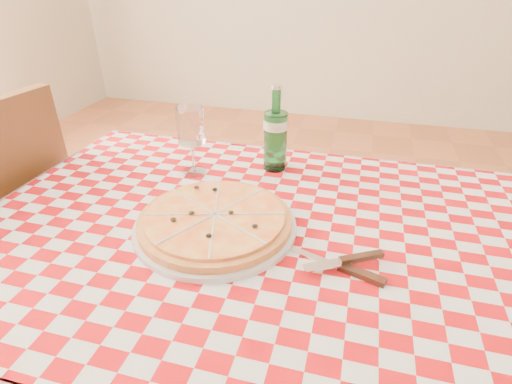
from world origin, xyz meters
TOP-DOWN VIEW (x-y plane):
  - dining_table at (0.00, 0.00)m, footprint 1.20×0.80m
  - tablecloth at (0.00, 0.00)m, footprint 1.30×0.90m
  - pizza_plate at (-0.09, -0.02)m, footprint 0.44×0.44m
  - water_bottle at (-0.03, 0.31)m, footprint 0.07×0.07m
  - wine_glass at (-0.24, 0.22)m, footprint 0.08×0.08m
  - cutlery at (0.18, -0.08)m, footprint 0.26×0.23m

SIDE VIEW (x-z plane):
  - dining_table at x=0.00m, z-range 0.28..1.03m
  - tablecloth at x=0.00m, z-range 0.75..0.76m
  - cutlery at x=0.18m, z-range 0.76..0.78m
  - pizza_plate at x=-0.09m, z-range 0.76..0.80m
  - wine_glass at x=-0.24m, z-range 0.76..0.95m
  - water_bottle at x=-0.03m, z-range 0.76..1.00m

